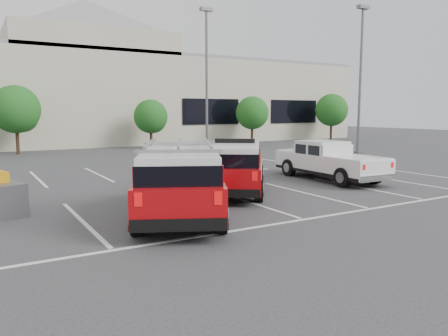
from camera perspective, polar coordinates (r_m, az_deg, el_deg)
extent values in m
plane|color=#303033|center=(14.72, 3.10, -4.42)|extent=(120.00, 120.00, 0.00)
cube|color=silver|center=(18.58, -4.56, -1.94)|extent=(23.00, 15.00, 0.01)
cube|color=beige|center=(44.74, -20.30, 8.21)|extent=(60.00, 15.00, 8.00)
cube|color=gray|center=(45.03, -20.54, 13.49)|extent=(60.00, 15.00, 0.30)
cube|color=beige|center=(44.08, -17.60, 14.87)|extent=(14.00, 12.00, 2.00)
pyramid|color=gray|center=(44.50, -17.73, 18.18)|extent=(15.98, 15.98, 3.20)
cylinder|color=#3F2B19|center=(34.21, -25.36, 3.18)|extent=(0.24, 0.24, 1.84)
sphere|color=#124413|center=(34.15, -25.57, 6.93)|extent=(3.37, 3.37, 3.37)
sphere|color=#124413|center=(34.38, -24.88, 6.12)|extent=(2.24, 2.24, 2.24)
cylinder|color=#3F2B19|center=(36.47, -9.48, 3.75)|extent=(0.24, 0.24, 1.51)
sphere|color=#124413|center=(36.40, -9.55, 6.65)|extent=(2.77, 2.77, 2.77)
sphere|color=#124413|center=(36.74, -9.06, 6.01)|extent=(1.85, 1.85, 1.85)
cylinder|color=#3F2B19|center=(41.09, 3.69, 4.35)|extent=(0.24, 0.24, 1.67)
sphere|color=#124413|center=(41.04, 3.71, 7.20)|extent=(3.07, 3.07, 3.07)
sphere|color=#124413|center=(41.43, 4.01, 6.56)|extent=(2.05, 2.05, 2.05)
cylinder|color=#3F2B19|center=(47.41, 13.80, 4.65)|extent=(0.24, 0.24, 1.84)
sphere|color=#124413|center=(47.36, 13.88, 7.37)|extent=(3.37, 3.37, 3.37)
sphere|color=#124413|center=(47.78, 14.04, 6.75)|extent=(2.24, 2.24, 2.24)
cube|color=#59595E|center=(31.89, -2.23, 2.15)|extent=(0.60, 0.60, 0.20)
cylinder|color=#59595E|center=(31.82, -2.28, 10.97)|extent=(0.18, 0.18, 10.00)
cube|color=#59595E|center=(32.54, -2.33, 20.01)|extent=(0.90, 0.40, 0.24)
cube|color=#59595E|center=(32.66, 17.02, 1.96)|extent=(0.60, 0.60, 0.20)
cylinder|color=#59595E|center=(32.59, 17.35, 10.56)|extent=(0.18, 0.18, 10.00)
cube|color=#59595E|center=(33.30, 17.71, 19.38)|extent=(0.90, 0.40, 0.24)
cube|color=#A4070B|center=(16.40, 1.34, -0.43)|extent=(4.94, 5.78, 0.86)
cube|color=black|center=(15.81, 1.22, 1.67)|extent=(3.85, 4.35, 0.45)
cube|color=silver|center=(15.79, 1.23, 2.78)|extent=(3.77, 4.26, 0.16)
cube|color=black|center=(16.65, 1.43, 3.59)|extent=(1.40, 1.11, 0.15)
cube|color=silver|center=(19.86, 13.60, 0.57)|extent=(2.11, 5.60, 0.80)
cube|color=black|center=(20.17, 12.70, 2.45)|extent=(1.83, 2.02, 0.42)
cube|color=silver|center=(20.15, 12.73, 3.26)|extent=(1.79, 1.98, 0.15)
cube|color=#A4070B|center=(12.50, -5.78, -2.67)|extent=(4.38, 6.01, 0.92)
cube|color=black|center=(11.85, -5.85, 0.22)|extent=(3.47, 4.34, 0.48)
cube|color=silver|center=(11.81, -5.88, 1.81)|extent=(3.40, 4.26, 0.18)
cube|color=#A5A5A8|center=(11.78, -5.89, 3.30)|extent=(3.36, 4.02, 0.07)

